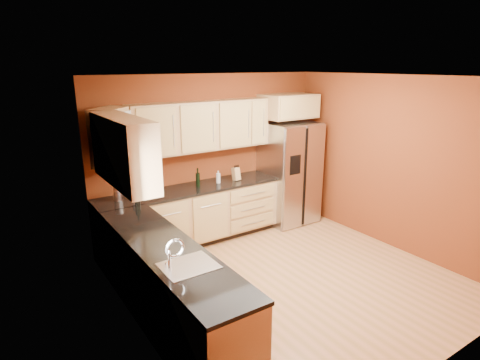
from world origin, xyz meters
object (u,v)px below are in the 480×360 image
object	(u,v)px
wine_bottle_a	(198,177)
knife_block	(236,174)
canister_left	(118,193)
soap_dispenser	(218,177)
refrigerator	(289,173)

from	to	relation	value
wine_bottle_a	knife_block	world-z (taller)	wine_bottle_a
canister_left	knife_block	size ratio (longest dim) A/B	0.94
canister_left	knife_block	bearing A→B (deg)	-2.34
knife_block	soap_dispenser	world-z (taller)	knife_block
wine_bottle_a	knife_block	xyz separation A→B (m)	(0.68, -0.04, -0.04)
refrigerator	soap_dispenser	world-z (taller)	refrigerator
refrigerator	soap_dispenser	xyz separation A→B (m)	(-1.41, 0.06, 0.13)
soap_dispenser	wine_bottle_a	bearing A→B (deg)	176.06
canister_left	knife_block	xyz separation A→B (m)	(1.91, -0.08, 0.01)
refrigerator	knife_block	bearing A→B (deg)	177.63
wine_bottle_a	refrigerator	bearing A→B (deg)	-2.82
refrigerator	canister_left	size ratio (longest dim) A/B	9.12
canister_left	knife_block	world-z (taller)	knife_block
canister_left	wine_bottle_a	distance (m)	1.23
refrigerator	knife_block	distance (m)	1.09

